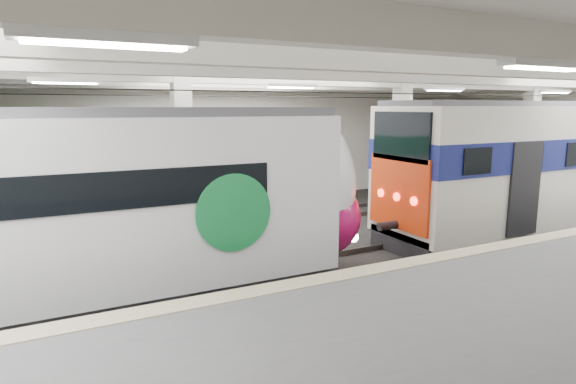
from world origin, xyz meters
TOP-DOWN VIEW (x-y plane):
  - station_hall at (0.00, -1.74)m, footprint 36.00×24.00m
  - modern_emu at (-5.32, -0.00)m, footprint 13.37×2.76m
  - older_rer at (9.25, 0.00)m, footprint 13.73×3.03m

SIDE VIEW (x-z plane):
  - modern_emu at x=-5.32m, z-range -0.03..4.30m
  - older_rer at x=9.25m, z-range 0.11..4.63m
  - station_hall at x=0.00m, z-range 0.37..6.12m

